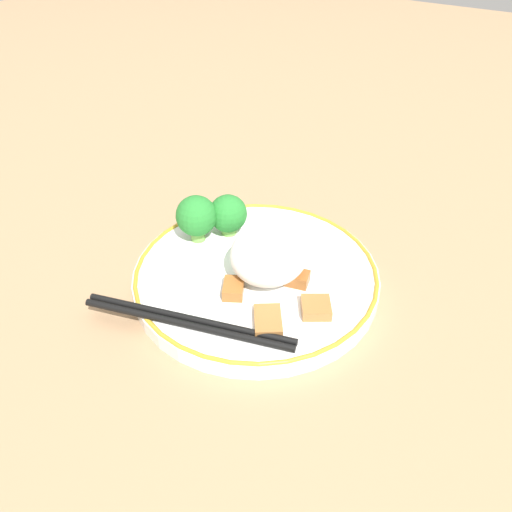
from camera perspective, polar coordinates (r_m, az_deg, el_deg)
The scene contains 10 objects.
ground_plane at distance 0.56m, azimuth 0.00°, elevation -3.06°, with size 3.00×3.00×0.00m, color #9E7A56.
plate at distance 0.55m, azimuth 0.00°, elevation -2.21°, with size 0.27×0.27×0.02m.
rice_mound at distance 0.52m, azimuth 1.29°, elevation 0.03°, with size 0.09×0.08×0.06m.
broccoli_back_left at distance 0.59m, azimuth -3.21°, elevation 4.80°, with size 0.04×0.04×0.05m.
broccoli_back_center at distance 0.57m, azimuth -6.82°, elevation 4.51°, with size 0.05×0.05×0.06m.
meat_near_front at distance 0.51m, azimuth -2.47°, elevation -3.78°, with size 0.04×0.03×0.01m.
meat_near_left at distance 0.53m, azimuth 4.71°, elevation -2.55°, with size 0.02×0.03×0.01m.
meat_near_right at distance 0.50m, azimuth 6.87°, elevation -5.87°, with size 0.04×0.04×0.01m.
meat_near_back at distance 0.48m, azimuth 1.37°, elevation -7.38°, with size 0.05×0.04×0.01m.
chopsticks at distance 0.49m, azimuth -7.79°, elevation -7.43°, with size 0.07×0.21×0.01m.
Camera 1 is at (0.35, 0.22, 0.37)m, focal length 35.00 mm.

